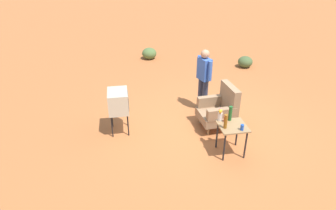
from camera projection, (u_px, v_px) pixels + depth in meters
name	position (u px, v px, depth m)	size (l,w,h in m)	color
ground_plane	(210.00, 123.00, 7.20)	(60.00, 60.00, 0.00)	#AD6033
armchair	(220.00, 109.00, 6.81)	(0.83, 0.83, 1.06)	#937047
side_table	(232.00, 130.00, 5.88)	(0.56, 0.56, 0.67)	black
tv_on_stand	(118.00, 101.00, 6.51)	(0.60, 0.45, 1.03)	black
person_standing	(204.00, 76.00, 7.39)	(0.55, 0.32, 1.64)	#2D3347
soda_can_red	(225.00, 119.00, 5.93)	(0.07, 0.07, 0.12)	red
soda_can_blue	(242.00, 127.00, 5.65)	(0.07, 0.07, 0.12)	blue
bottle_tall_amber	(226.00, 121.00, 5.68)	(0.07, 0.07, 0.30)	brown
bottle_wine_green	(230.00, 113.00, 5.94)	(0.07, 0.07, 0.32)	#1E5623
flower_vase	(220.00, 114.00, 5.93)	(0.14, 0.10, 0.27)	silver
shrub_near	(149.00, 53.00, 11.32)	(0.56, 0.56, 0.43)	#516B38
shrub_far	(245.00, 62.00, 10.52)	(0.52, 0.52, 0.40)	#475B33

